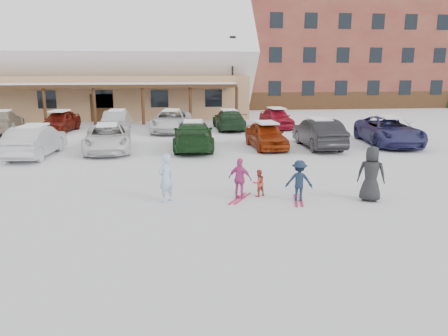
{
  "coord_description": "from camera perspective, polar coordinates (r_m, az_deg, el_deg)",
  "views": [
    {
      "loc": [
        -1.34,
        -13.08,
        4.28
      ],
      "look_at": [
        0.3,
        1.0,
        1.0
      ],
      "focal_mm": 35.0,
      "sensor_mm": 36.0,
      "label": 1
    }
  ],
  "objects": [
    {
      "name": "toddler_red",
      "position": [
        14.81,
        4.53,
        -1.95
      ],
      "size": [
        0.56,
        0.51,
        0.93
      ],
      "primitive_type": "imported",
      "rotation": [
        0.0,
        0.0,
        3.58
      ],
      "color": "#C13E32",
      "rests_on": "ground"
    },
    {
      "name": "parked_car_3",
      "position": [
        23.3,
        -4.03,
        4.27
      ],
      "size": [
        2.31,
        5.25,
        1.5
      ],
      "primitive_type": "imported",
      "rotation": [
        0.0,
        0.0,
        3.1
      ],
      "color": "#173818",
      "rests_on": "ground"
    },
    {
      "name": "conifer_4",
      "position": [
        68.88,
        24.98,
        13.72
      ],
      "size": [
        5.06,
        5.06,
        11.73
      ],
      "color": "black",
      "rests_on": "ground"
    },
    {
      "name": "skis_child_magenta",
      "position": [
        14.57,
        2.09,
        -4.0
      ],
      "size": [
        0.88,
        1.31,
        0.03
      ],
      "primitive_type": "cube",
      "rotation": [
        0.0,
        0.0,
        2.61
      ],
      "color": "#C71C4D",
      "rests_on": "ground"
    },
    {
      "name": "parked_car_4",
      "position": [
        23.73,
        5.52,
        4.28
      ],
      "size": [
        1.91,
        4.21,
        1.4
      ],
      "primitive_type": "imported",
      "rotation": [
        0.0,
        0.0,
        0.06
      ],
      "color": "#932C0B",
      "rests_on": "ground"
    },
    {
      "name": "parked_car_6",
      "position": [
        26.42,
        20.73,
        4.57
      ],
      "size": [
        3.22,
        5.88,
        1.56
      ],
      "primitive_type": "imported",
      "rotation": [
        0.0,
        0.0,
        -0.12
      ],
      "color": "navy",
      "rests_on": "ground"
    },
    {
      "name": "parked_car_7",
      "position": [
        32.59,
        -26.96,
        5.38
      ],
      "size": [
        2.81,
        5.37,
        1.48
      ],
      "primitive_type": "imported",
      "rotation": [
        0.0,
        0.0,
        3.29
      ],
      "color": "tan",
      "rests_on": "ground"
    },
    {
      "name": "bystander_dark",
      "position": [
        14.92,
        18.68,
        -0.73
      ],
      "size": [
        1.05,
        0.92,
        1.82
      ],
      "primitive_type": "imported",
      "rotation": [
        0.0,
        0.0,
        2.66
      ],
      "color": "black",
      "rests_on": "ground"
    },
    {
      "name": "parked_car_5",
      "position": [
        24.28,
        12.27,
        4.44
      ],
      "size": [
        1.67,
        4.76,
        1.57
      ],
      "primitive_type": "imported",
      "rotation": [
        0.0,
        0.0,
        3.14
      ],
      "color": "black",
      "rests_on": "ground"
    },
    {
      "name": "child_magenta",
      "position": [
        14.39,
        2.11,
        -1.43
      ],
      "size": [
        0.87,
        0.7,
        1.38
      ],
      "primitive_type": "imported",
      "rotation": [
        0.0,
        0.0,
        2.61
      ],
      "color": "#C23989",
      "rests_on": "ground"
    },
    {
      "name": "parked_car_9",
      "position": [
        31.14,
        -13.76,
        6.06
      ],
      "size": [
        1.53,
        4.32,
        1.42
      ],
      "primitive_type": "imported",
      "rotation": [
        0.0,
        0.0,
        3.14
      ],
      "color": "#9D9DA1",
      "rests_on": "ground"
    },
    {
      "name": "parked_car_11",
      "position": [
        30.82,
        0.65,
        6.33
      ],
      "size": [
        2.01,
        4.8,
        1.38
      ],
      "primitive_type": "imported",
      "rotation": [
        0.0,
        0.0,
        3.16
      ],
      "color": "#1E3B22",
      "rests_on": "ground"
    },
    {
      "name": "parked_car_12",
      "position": [
        31.82,
        6.86,
        6.5
      ],
      "size": [
        2.02,
        4.35,
        1.44
      ],
      "primitive_type": "imported",
      "rotation": [
        0.0,
        0.0,
        0.08
      ],
      "color": "#AB162D",
      "rests_on": "ground"
    },
    {
      "name": "adult_skier",
      "position": [
        14.17,
        -7.6,
        -1.31
      ],
      "size": [
        0.69,
        0.68,
        1.6
      ],
      "primitive_type": "imported",
      "rotation": [
        0.0,
        0.0,
        3.9
      ],
      "color": "#A9C5F0",
      "rests_on": "ground"
    },
    {
      "name": "parked_car_2",
      "position": [
        23.52,
        -14.95,
        3.83
      ],
      "size": [
        2.77,
        5.23,
        1.4
      ],
      "primitive_type": "imported",
      "rotation": [
        0.0,
        0.0,
        0.09
      ],
      "color": "white",
      "rests_on": "ground"
    },
    {
      "name": "ground",
      "position": [
        13.83,
        -0.76,
        -5.0
      ],
      "size": [
        160.0,
        160.0,
        0.0
      ],
      "primitive_type": "plane",
      "color": "white",
      "rests_on": "ground"
    },
    {
      "name": "day_lodge",
      "position": [
        41.75,
        -17.62,
        11.96
      ],
      "size": [
        29.12,
        12.5,
        10.38
      ],
      "color": "tan",
      "rests_on": "ground"
    },
    {
      "name": "conifer_3",
      "position": [
        57.56,
        0.7,
        13.84
      ],
      "size": [
        3.96,
        3.96,
        9.18
      ],
      "color": "black",
      "rests_on": "ground"
    },
    {
      "name": "parked_car_10",
      "position": [
        30.01,
        -6.88,
        6.14
      ],
      "size": [
        3.06,
        5.56,
        1.47
      ],
      "primitive_type": "imported",
      "rotation": [
        0.0,
        0.0,
        -0.12
      ],
      "color": "white",
      "rests_on": "ground"
    },
    {
      "name": "child_navy",
      "position": [
        14.39,
        9.78,
        -1.66
      ],
      "size": [
        0.97,
        0.69,
        1.36
      ],
      "primitive_type": "imported",
      "rotation": [
        0.0,
        0.0,
        2.91
      ],
      "color": "#142338",
      "rests_on": "ground"
    },
    {
      "name": "lamp_post",
      "position": [
        37.8,
        1.12,
        12.31
      ],
      "size": [
        0.5,
        0.25,
        6.82
      ],
      "color": "black",
      "rests_on": "ground"
    },
    {
      "name": "parked_car_1",
      "position": [
        23.26,
        -23.45,
        3.25
      ],
      "size": [
        1.99,
        4.76,
        1.53
      ],
      "primitive_type": "imported",
      "rotation": [
        0.0,
        0.0,
        3.06
      ],
      "color": "#BBBBBF",
      "rests_on": "ground"
    },
    {
      "name": "alpine_hotel",
      "position": [
        53.59,
        10.81,
        17.45
      ],
      "size": [
        31.48,
        14.01,
        21.48
      ],
      "color": "maroon",
      "rests_on": "ground"
    },
    {
      "name": "skis_child_navy",
      "position": [
        14.57,
        9.68,
        -4.19
      ],
      "size": [
        0.52,
        1.41,
        0.03
      ],
      "primitive_type": "cube",
      "rotation": [
        0.0,
        0.0,
        2.91
      ],
      "color": "#C71C4D",
      "rests_on": "ground"
    },
    {
      "name": "parked_car_8",
      "position": [
        31.68,
        -20.61,
        5.73
      ],
      "size": [
        2.26,
        4.39,
        1.43
      ],
      "primitive_type": "imported",
      "rotation": [
        0.0,
        0.0,
        -0.14
      ],
      "color": "#60130C",
      "rests_on": "ground"
    }
  ]
}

